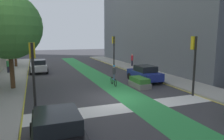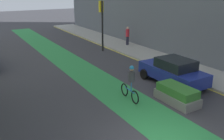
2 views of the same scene
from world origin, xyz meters
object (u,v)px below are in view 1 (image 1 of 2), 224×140
Objects in this scene: car_white_left_far at (38,66)px; pedestrian_sidewalk_right_a at (132,60)px; car_blue_right_far at (144,73)px; traffic_signal_near_right at (194,54)px; pedestrian_sidewalk_left_a at (8,66)px; median_planter at (139,83)px; street_tree_near at (9,27)px; street_tree_far at (14,31)px; cyclist_in_lane at (114,75)px; traffic_signal_far_right at (114,46)px; car_black_left_near at (57,131)px; traffic_signal_near_left at (33,62)px.

car_white_left_far is 12.81m from pedestrian_sidewalk_right_a.
traffic_signal_near_right is at bearing -80.89° from car_blue_right_far.
car_blue_right_far is at bearing -36.41° from pedestrian_sidewalk_left_a.
car_white_left_far is at bearing 125.06° from traffic_signal_near_right.
car_blue_right_far is at bearing 50.91° from median_planter.
street_tree_far is at bearing 92.90° from street_tree_near.
street_tree_far is at bearing 122.74° from median_planter.
cyclist_in_lane is at bearing -59.82° from street_tree_far.
traffic_signal_far_right is 1.03× the size of car_black_left_near.
median_planter is at bearing -112.96° from pedestrian_sidewalk_right_a.
cyclist_in_lane is at bearing 130.44° from traffic_signal_near_right.
traffic_signal_far_right reaches higher than car_blue_right_far.
car_blue_right_far is at bearing -109.09° from pedestrian_sidewalk_right_a.
car_blue_right_far is at bearing 46.97° from car_black_left_near.
street_tree_far is at bearing 129.63° from car_blue_right_far.
pedestrian_sidewalk_left_a reaches higher than car_black_left_near.
cyclist_in_lane reaches higher than car_blue_right_far.
car_white_left_far is 2.27× the size of cyclist_in_lane.
car_black_left_near is at bearing -116.65° from traffic_signal_far_right.
street_tree_near is at bearing -82.26° from pedestrian_sidewalk_left_a.
cyclist_in_lane reaches higher than car_black_left_near.
traffic_signal_near_right is 14.28m from street_tree_near.
traffic_signal_far_right is 2.50× the size of pedestrian_sidewalk_right_a.
street_tree_far is (-2.36, 19.22, 2.27)m from traffic_signal_near_left.
street_tree_near reaches higher than traffic_signal_far_right.
traffic_signal_near_left is 1.77× the size of median_planter.
traffic_signal_near_right is at bearing -54.94° from car_white_left_far.
street_tree_far is (-2.90, 5.71, 4.25)m from car_white_left_far.
car_blue_right_far is 1.88× the size of median_planter.
street_tree_far is at bearing 97.07° from car_black_left_near.
median_planter is (-4.85, -11.44, -0.64)m from pedestrian_sidewalk_right_a.
cyclist_in_lane is (5.92, 9.44, 0.17)m from car_black_left_near.
traffic_signal_far_right is 1.03× the size of car_white_left_far.
street_tree_far is (-9.01, 15.50, 4.08)m from cyclist_in_lane.
median_planter is (10.85, -16.88, -4.65)m from street_tree_far.
traffic_signal_near_left is at bearing -83.01° from street_tree_far.
street_tree_near is (-14.99, -8.64, 4.05)m from pedestrian_sidewalk_right_a.
pedestrian_sidewalk_left_a is at bearing 143.59° from car_blue_right_far.
street_tree_near is (1.17, -8.58, 4.15)m from pedestrian_sidewalk_left_a.
pedestrian_sidewalk_left_a is (-16.15, -0.06, -0.10)m from pedestrian_sidewalk_right_a.
traffic_signal_near_left is 7.84m from cyclist_in_lane.
car_blue_right_far is 19.90m from street_tree_far.
traffic_signal_near_right is 1.03× the size of car_white_left_far.
traffic_signal_far_right is 3.57m from pedestrian_sidewalk_right_a.
pedestrian_sidewalk_right_a is 0.78× the size of median_planter.
pedestrian_sidewalk_left_a is (-3.55, 19.45, 0.14)m from car_black_left_near.
street_tree_far reaches higher than cyclist_in_lane.
traffic_signal_far_right is (-0.53, 14.83, 0.02)m from traffic_signal_near_right.
car_white_left_far is 13.27m from car_blue_right_far.
car_blue_right_far is at bearing 99.11° from traffic_signal_near_right.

